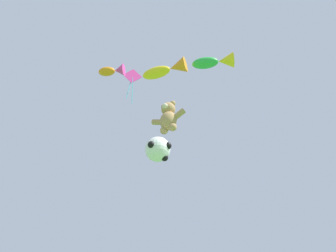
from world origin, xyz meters
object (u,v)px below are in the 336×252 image
soccer_ball_kite (158,149)px  diamond_kite (132,78)px  teddy_bear_kite (168,117)px  fish_kite_tangerine (113,71)px  fish_kite_emerald (215,62)px  fish_kite_goldfin (167,70)px

soccer_ball_kite → diamond_kite: 6.50m
diamond_kite → teddy_bear_kite: bearing=-3.9°
soccer_ball_kite → fish_kite_tangerine: (-2.35, -1.17, 5.38)m
fish_kite_emerald → diamond_kite: bearing=-175.7°
fish_kite_tangerine → soccer_ball_kite: bearing=26.4°
fish_kite_goldfin → fish_kite_tangerine: 3.11m
soccer_ball_kite → fish_kite_goldfin: (0.52, -0.19, 4.73)m
fish_kite_tangerine → diamond_kite: diamond_kite is taller
soccer_ball_kite → fish_kite_goldfin: fish_kite_goldfin is taller
teddy_bear_kite → diamond_kite: bearing=176.1°
soccer_ball_kite → fish_kite_emerald: fish_kite_emerald is taller
fish_kite_emerald → fish_kite_goldfin: (-2.37, -0.83, -0.04)m
fish_kite_goldfin → fish_kite_tangerine: size_ratio=1.58×
fish_kite_emerald → fish_kite_goldfin: fish_kite_emerald is taller
teddy_bear_kite → fish_kite_emerald: bearing=12.9°
teddy_bear_kite → soccer_ball_kite: size_ratio=1.50×
fish_kite_goldfin → fish_kite_tangerine: bearing=-161.1°
fish_kite_goldfin → diamond_kite: diamond_kite is taller
fish_kite_emerald → soccer_ball_kite: bearing=-167.4°
fish_kite_goldfin → diamond_kite: bearing=170.5°
soccer_ball_kite → fish_kite_emerald: bearing=12.6°
fish_kite_emerald → fish_kite_tangerine: size_ratio=1.40×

